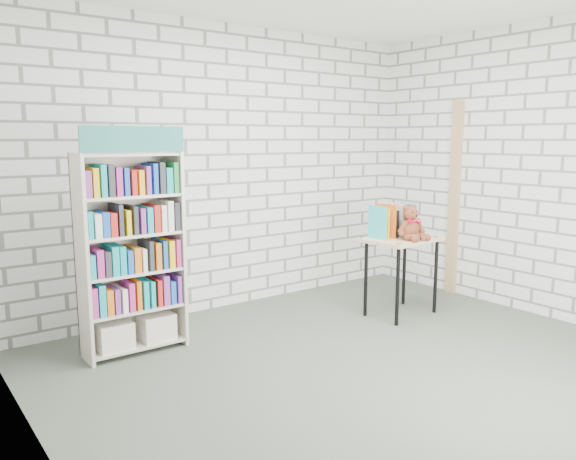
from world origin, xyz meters
TOP-DOWN VIEW (x-y plane):
  - ground at (0.00, 0.00)m, footprint 4.50×4.50m
  - room_shell at (0.00, 0.00)m, footprint 4.52×4.02m
  - bookshelf at (-1.28, 1.36)m, footprint 0.80×0.31m
  - display_table at (1.17, 0.73)m, footprint 0.74×0.54m
  - table_books at (1.16, 0.85)m, footprint 0.51×0.26m
  - teddy_bear at (1.16, 0.63)m, footprint 0.30×0.29m
  - door_trim at (2.23, 0.95)m, footprint 0.05×0.12m

SIDE VIEW (x-z plane):
  - ground at x=0.00m, z-range 0.00..0.00m
  - display_table at x=1.17m, z-range 0.27..1.03m
  - bookshelf at x=-1.28m, z-range -0.08..1.72m
  - teddy_bear at x=1.16m, z-range 0.73..1.06m
  - table_books at x=1.16m, z-range 0.76..1.05m
  - door_trim at x=2.23m, z-range 0.00..2.10m
  - room_shell at x=0.00m, z-range 0.38..3.19m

